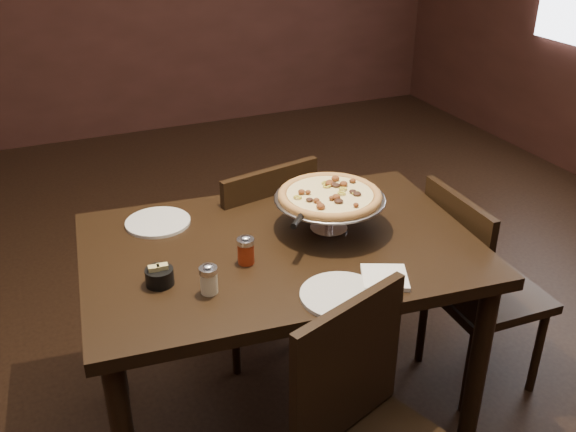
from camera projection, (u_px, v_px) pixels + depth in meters
name	position (u px, v px, depth m)	size (l,w,h in m)	color
room	(261.00, 63.00, 1.97)	(6.04, 7.04, 2.84)	black
dining_table	(280.00, 271.00, 2.21)	(1.39, 0.99, 0.82)	black
pizza_stand	(330.00, 196.00, 2.19)	(0.38, 0.38, 0.16)	silver
parmesan_shaker	(209.00, 279.00, 1.88)	(0.06, 0.06, 0.10)	beige
pepper_flake_shaker	(246.00, 250.00, 2.03)	(0.06, 0.06, 0.10)	maroon
packet_caddy	(159.00, 276.00, 1.93)	(0.09, 0.09, 0.07)	black
napkin_stack	(385.00, 277.00, 1.96)	(0.14, 0.14, 0.01)	white
plate_left	(158.00, 222.00, 2.28)	(0.23, 0.23, 0.01)	silver
plate_near	(341.00, 295.00, 1.88)	(0.24, 0.24, 0.01)	silver
serving_spatula	(300.00, 219.00, 2.05)	(0.17, 0.17, 0.02)	silver
chair_far	(256.00, 251.00, 2.73)	(0.51, 0.51, 0.92)	black
chair_side	(473.00, 284.00, 2.54)	(0.43, 0.43, 0.89)	black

